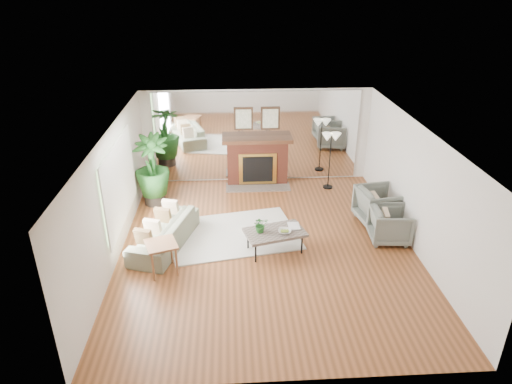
{
  "coord_description": "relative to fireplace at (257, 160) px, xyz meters",
  "views": [
    {
      "loc": [
        -0.71,
        -8.07,
        5.1
      ],
      "look_at": [
        -0.19,
        0.6,
        0.98
      ],
      "focal_mm": 32.0,
      "sensor_mm": 36.0,
      "label": 1
    }
  ],
  "objects": [
    {
      "name": "fireplace",
      "position": [
        0.0,
        0.0,
        0.0
      ],
      "size": [
        1.85,
        0.83,
        2.05
      ],
      "color": "maroon",
      "rests_on": "ground"
    },
    {
      "name": "area_rug",
      "position": [
        -0.69,
        -2.73,
        -0.65
      ],
      "size": [
        2.99,
        2.37,
        0.03
      ],
      "primitive_type": "cube",
      "rotation": [
        0.0,
        0.0,
        0.18
      ],
      "color": "silver",
      "rests_on": "ground"
    },
    {
      "name": "armchair_front",
      "position": [
        2.6,
        -3.15,
        -0.29
      ],
      "size": [
        0.87,
        0.85,
        0.74
      ],
      "primitive_type": "imported",
      "rotation": [
        0.0,
        0.0,
        1.49
      ],
      "color": "slate",
      "rests_on": "ground"
    },
    {
      "name": "ground",
      "position": [
        0.0,
        -3.26,
        -0.66
      ],
      "size": [
        7.0,
        7.0,
        0.0
      ],
      "primitive_type": "plane",
      "color": "brown",
      "rests_on": "ground"
    },
    {
      "name": "book",
      "position": [
        0.43,
        -3.29,
        -0.18
      ],
      "size": [
        0.24,
        0.32,
        0.02
      ],
      "primitive_type": "imported",
      "rotation": [
        0.0,
        0.0,
        0.02
      ],
      "color": "#97643C",
      "rests_on": "coffee_table"
    },
    {
      "name": "potted_ficus",
      "position": [
        -2.6,
        -1.09,
        0.28
      ],
      "size": [
        0.88,
        0.88,
        1.76
      ],
      "color": "#29241E",
      "rests_on": "ground"
    },
    {
      "name": "armchair_back",
      "position": [
        2.6,
        -2.33,
        -0.25
      ],
      "size": [
        1.03,
        1.01,
        0.82
      ],
      "primitive_type": "imported",
      "rotation": [
        0.0,
        0.0,
        1.73
      ],
      "color": "slate",
      "rests_on": "ground"
    },
    {
      "name": "fruit_bowl",
      "position": [
        0.33,
        -3.52,
        -0.15
      ],
      "size": [
        0.29,
        0.29,
        0.06
      ],
      "primitive_type": "imported",
      "rotation": [
        0.0,
        0.0,
        -0.13
      ],
      "color": "#97643C",
      "rests_on": "coffee_table"
    },
    {
      "name": "side_table",
      "position": [
        -2.04,
        -4.03,
        -0.13
      ],
      "size": [
        0.7,
        0.7,
        0.63
      ],
      "rotation": [
        0.0,
        0.0,
        0.33
      ],
      "color": "#97643C",
      "rests_on": "ground"
    },
    {
      "name": "sofa",
      "position": [
        -2.12,
        -3.07,
        -0.36
      ],
      "size": [
        1.35,
        2.17,
        0.59
      ],
      "primitive_type": "imported",
      "rotation": [
        0.0,
        0.0,
        -1.87
      ],
      "color": "gray",
      "rests_on": "ground"
    },
    {
      "name": "tabletop_plant",
      "position": [
        -0.15,
        -3.45,
        -0.02
      ],
      "size": [
        0.34,
        0.3,
        0.33
      ],
      "primitive_type": "imported",
      "rotation": [
        0.0,
        0.0,
        0.18
      ],
      "color": "#2A6525",
      "rests_on": "coffee_table"
    },
    {
      "name": "wall_back",
      "position": [
        0.0,
        0.23,
        0.59
      ],
      "size": [
        6.0,
        0.02,
        2.5
      ],
      "primitive_type": "cube",
      "color": "silver",
      "rests_on": "ground"
    },
    {
      "name": "floor_lamp",
      "position": [
        1.86,
        -0.43,
        0.63
      ],
      "size": [
        0.49,
        0.27,
        1.51
      ],
      "color": "black",
      "rests_on": "ground"
    },
    {
      "name": "coffee_table",
      "position": [
        0.14,
        -3.45,
        -0.23
      ],
      "size": [
        1.32,
        0.97,
        0.47
      ],
      "rotation": [
        0.0,
        0.0,
        0.27
      ],
      "color": "#6C5E55",
      "rests_on": "ground"
    },
    {
      "name": "window_panel",
      "position": [
        -2.96,
        -2.86,
        0.69
      ],
      "size": [
        0.04,
        2.4,
        1.5
      ],
      "primitive_type": "cube",
      "color": "#B2E09E",
      "rests_on": "wall_left"
    },
    {
      "name": "wall_right",
      "position": [
        2.99,
        -3.26,
        0.59
      ],
      "size": [
        0.02,
        7.0,
        2.5
      ],
      "primitive_type": "cube",
      "color": "silver",
      "rests_on": "ground"
    },
    {
      "name": "wall_left",
      "position": [
        -2.99,
        -3.26,
        0.59
      ],
      "size": [
        0.02,
        7.0,
        2.5
      ],
      "primitive_type": "cube",
      "color": "silver",
      "rests_on": "ground"
    },
    {
      "name": "mirror_panel",
      "position": [
        0.0,
        0.21,
        0.59
      ],
      "size": [
        5.4,
        0.04,
        2.4
      ],
      "primitive_type": "cube",
      "color": "silver",
      "rests_on": "wall_back"
    }
  ]
}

